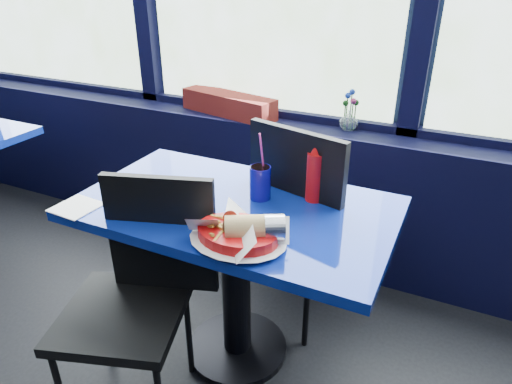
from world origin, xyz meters
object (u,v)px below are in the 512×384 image
chair_near_back (297,214)px  soda_cup (260,182)px  near_table (235,244)px  flower_vase (349,118)px  ketchup_bottle (315,173)px  chair_near_front (139,286)px  food_basket (240,233)px  planter_box (229,104)px

chair_near_back → soda_cup: size_ratio=3.66×
near_table → soda_cup: 0.27m
flower_vase → ketchup_bottle: bearing=-84.7°
chair_near_front → chair_near_back: 0.75m
food_basket → ketchup_bottle: ketchup_bottle is taller
planter_box → food_basket: (0.63, -1.09, -0.07)m
flower_vase → soda_cup: size_ratio=0.75×
chair_near_front → food_basket: chair_near_front is taller
ketchup_bottle → soda_cup: (-0.19, -0.08, -0.04)m
near_table → chair_near_front: chair_near_front is taller
chair_near_front → flower_vase: 1.33m
near_table → chair_near_back: 0.34m
flower_vase → food_basket: bearing=-92.6°
chair_near_back → food_basket: (0.00, -0.55, 0.21)m
flower_vase → ketchup_bottle: 0.72m
near_table → flower_vase: size_ratio=5.79×
chair_near_back → ketchup_bottle: 0.34m
soda_cup → food_basket: bearing=-76.5°
food_basket → ketchup_bottle: size_ratio=1.20×
chair_near_back → planter_box: bearing=-26.5°
near_table → ketchup_bottle: ketchup_bottle is taller
flower_vase → ketchup_bottle: flower_vase is taller
ketchup_bottle → chair_near_front: bearing=-133.2°
planter_box → soda_cup: bearing=-41.3°
chair_near_front → soda_cup: bearing=38.8°
near_table → food_basket: (0.14, -0.23, 0.22)m
flower_vase → near_table: bearing=-102.4°
flower_vase → ketchup_bottle: size_ratio=0.82×
food_basket → soda_cup: size_ratio=1.11×
chair_near_front → ketchup_bottle: 0.77m
soda_cup → chair_near_back: bearing=71.9°
ketchup_bottle → flower_vase: bearing=95.3°
food_basket → ketchup_bottle: 0.42m
chair_near_front → planter_box: (-0.28, 1.20, 0.33)m
planter_box → flower_vase: flower_vase is taller
food_basket → soda_cup: (-0.08, 0.32, 0.03)m
near_table → soda_cup: (0.07, 0.09, 0.25)m
food_basket → flower_vase: bearing=84.5°
chair_near_front → food_basket: 0.45m
chair_near_front → food_basket: size_ratio=3.02×
chair_near_front → soda_cup: soda_cup is taller
chair_near_front → ketchup_bottle: size_ratio=3.64×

